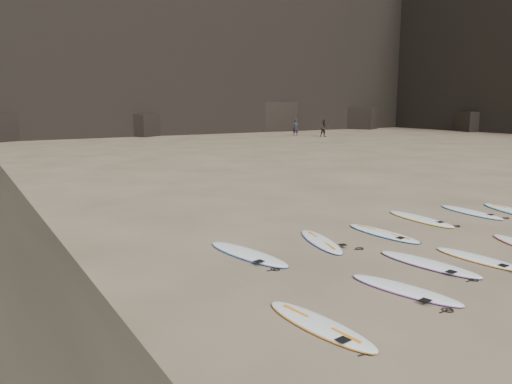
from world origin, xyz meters
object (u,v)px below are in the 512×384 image
Objects in this scene: surfboard_2 at (428,264)px; surfboard_8 at (420,219)px; surfboard_0 at (319,324)px; surfboard_1 at (405,289)px; person_a at (296,127)px; surfboard_7 at (383,233)px; surfboard_3 at (479,259)px; person_b at (324,128)px; surfboard_5 at (248,254)px; surfboard_6 at (321,241)px; surfboard_9 at (471,212)px.

surfboard_2 is 4.51m from surfboard_8.
surfboard_0 is 8.45m from surfboard_8.
surfboard_1 is 0.94× the size of surfboard_2.
surfboard_7 is at bearing -85.52° from person_a.
surfboard_7 is at bearing 57.58° from surfboard_2.
surfboard_3 is 0.91× the size of surfboard_7.
person_b is at bearing 58.26° from surfboard_8.
surfboard_2 is 0.94× the size of surfboard_5.
surfboard_1 is 1.29× the size of person_a.
surfboard_9 is (6.38, 0.19, 0.00)m from surfboard_6.
person_b is (18.84, 31.01, 0.84)m from surfboard_9.
surfboard_3 is 5.29m from surfboard_9.
surfboard_1 is at bearing 2.39° from surfboard_0.
surfboard_1 is (2.37, 0.37, -0.00)m from surfboard_0.
person_b is at bearing 39.29° from surfboard_1.
surfboard_0 is at bearing -113.01° from surfboard_6.
surfboard_6 is (-2.20, 3.05, 0.00)m from surfboard_3.
surfboard_6 is (0.73, 3.49, 0.00)m from surfboard_1.
surfboard_3 is 0.87× the size of surfboard_8.
surfboard_3 is (2.94, 0.44, -0.00)m from surfboard_1.
surfboard_3 is at bearing -83.24° from person_a.
person_b is at bearing 66.80° from surfboard_6.
surfboard_2 reaches higher than surfboard_6.
surfboard_9 reaches higher than surfboard_1.
surfboard_5 is 41.50m from person_b.
person_a is (26.61, 37.74, 0.86)m from surfboard_0.
surfboard_9 is 37.80m from person_a.
surfboard_1 is at bearing -86.23° from person_a.
surfboard_1 is 4.22m from surfboard_7.
surfboard_3 is 1.26× the size of person_b.
surfboard_1 is at bearing -139.23° from surfboard_8.
surfboard_3 is 0.92× the size of surfboard_9.
surfboard_5 is 4.15m from surfboard_7.
person_b is (23.26, 31.45, 0.84)m from surfboard_7.
surfboard_0 is 0.98× the size of surfboard_9.
surfboard_6 is at bearing -172.09° from surfboard_8.
person_a is at bearing 41.94° from surfboard_5.
surfboard_1 is at bearing -78.64° from surfboard_5.
person_b is (23.02, 34.25, 0.84)m from surfboard_3.
surfboard_8 is (2.00, 3.44, 0.01)m from surfboard_3.
surfboard_2 reaches higher than surfboard_0.
surfboard_5 is at bearing -112.75° from person_b.
person_b is at bearing 63.24° from surfboard_9.
surfboard_9 is at bearing 33.36° from surfboard_3.
surfboard_7 is (5.07, 3.61, 0.00)m from surfboard_0.
surfboard_3 is 0.84× the size of surfboard_5.
surfboard_6 is 0.98× the size of surfboard_9.
surfboard_7 is 1.35× the size of person_a.
person_b is at bearing 49.89° from surfboard_7.
surfboard_5 is 1.09× the size of surfboard_7.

